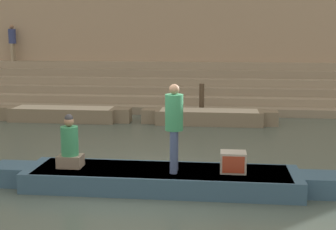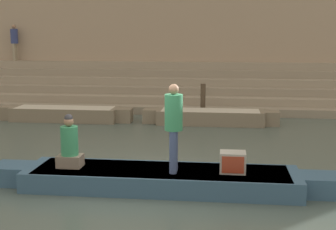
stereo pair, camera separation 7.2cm
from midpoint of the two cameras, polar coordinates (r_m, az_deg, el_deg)
name	(u,v)px [view 1 (the left image)]	position (r m, az deg, el deg)	size (l,w,h in m)	color
ground_plane	(141,185)	(9.79, -3.57, -8.47)	(120.00, 120.00, 0.00)	#47544C
ghat_steps	(182,91)	(19.86, 1.65, 2.96)	(36.00, 3.66, 1.81)	gray
back_wall	(186,16)	(21.63, 2.12, 11.95)	(34.20, 1.28, 7.70)	tan
rowboat_main	(161,178)	(9.48, -1.04, -7.72)	(7.03, 1.44, 0.39)	#33516B
person_standing	(174,122)	(9.03, 0.52, -0.86)	(0.35, 0.35, 1.74)	#3D4C75
person_rowing	(70,146)	(9.71, -12.09, -3.72)	(0.49, 0.39, 1.09)	#756656
tv_set	(233,162)	(9.29, 7.72, -5.70)	(0.50, 0.41, 0.41)	#9E998E
moored_boat_shore	(64,114)	(17.01, -12.71, 0.16)	(4.82, 1.05, 0.48)	#756651
moored_boat_distant	(209,117)	(16.09, 4.89, -0.19)	(4.63, 1.05, 0.48)	#756651
mooring_post	(202,101)	(16.96, 4.00, 1.67)	(0.18, 0.18, 1.28)	#473828
person_on_steps	(12,40)	(22.75, -18.53, 8.65)	(0.33, 0.33, 1.64)	gray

